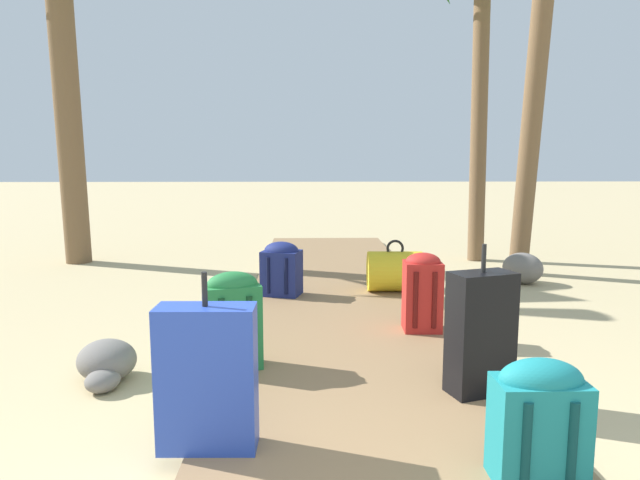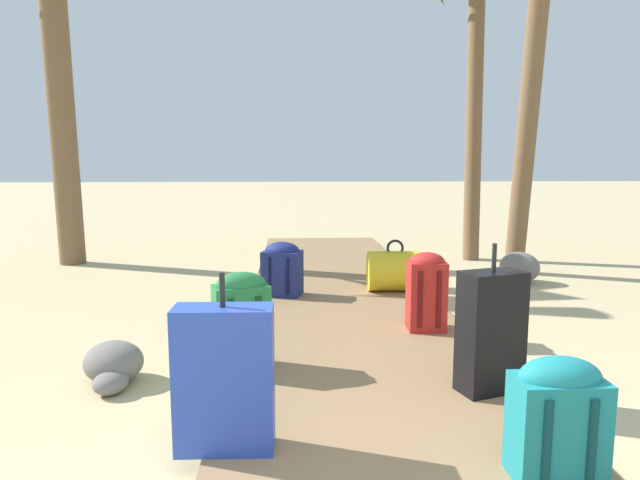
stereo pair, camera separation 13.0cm
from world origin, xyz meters
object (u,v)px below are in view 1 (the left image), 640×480
(backpack_navy, at_px, (282,267))
(backpack_red, at_px, (422,290))
(backpack_green, at_px, (233,318))
(duffel_bag_yellow, at_px, (395,271))
(suitcase_blue, at_px, (207,378))
(backpack_teal, at_px, (539,418))
(suitcase_black, at_px, (481,333))

(backpack_navy, distance_m, backpack_red, 1.53)
(backpack_green, relative_size, duffel_bag_yellow, 1.13)
(backpack_green, distance_m, backpack_red, 1.45)
(backpack_red, distance_m, duffel_bag_yellow, 1.23)
(suitcase_blue, bearing_deg, backpack_navy, 85.96)
(backpack_red, bearing_deg, duffel_bag_yellow, 90.24)
(duffel_bag_yellow, xyz_separation_m, suitcase_blue, (-1.25, -2.87, 0.12))
(duffel_bag_yellow, bearing_deg, backpack_green, -123.05)
(backpack_green, bearing_deg, suitcase_blue, -89.27)
(backpack_teal, height_order, duffel_bag_yellow, same)
(backpack_green, height_order, suitcase_blue, suitcase_blue)
(backpack_navy, xyz_separation_m, suitcase_black, (1.14, -2.19, 0.07))
(backpack_red, distance_m, suitcase_black, 1.10)
(backpack_navy, xyz_separation_m, backpack_red, (1.06, -1.10, 0.04))
(duffel_bag_yellow, xyz_separation_m, suitcase_black, (0.08, -2.32, 0.14))
(backpack_teal, xyz_separation_m, suitcase_blue, (-1.30, 0.28, 0.06))
(suitcase_blue, bearing_deg, suitcase_black, 22.20)
(backpack_red, bearing_deg, backpack_teal, -88.68)
(backpack_green, relative_size, suitcase_blue, 0.76)
(backpack_red, relative_size, suitcase_blue, 0.74)
(backpack_green, height_order, suitcase_black, suitcase_black)
(backpack_navy, xyz_separation_m, suitcase_blue, (-0.19, -2.74, 0.05))
(backpack_navy, relative_size, suitcase_blue, 0.64)
(backpack_green, relative_size, backpack_red, 1.02)
(backpack_red, bearing_deg, suitcase_black, -85.96)
(backpack_red, distance_m, suitcase_blue, 2.07)
(backpack_teal, xyz_separation_m, backpack_red, (-0.04, 1.93, 0.04))
(suitcase_blue, bearing_deg, backpack_teal, -12.33)
(backpack_teal, height_order, suitcase_black, suitcase_black)
(backpack_green, distance_m, suitcase_black, 1.40)
(backpack_teal, bearing_deg, suitcase_black, 87.70)
(backpack_teal, relative_size, backpack_red, 0.86)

